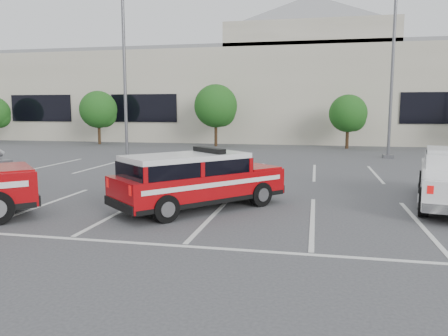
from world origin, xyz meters
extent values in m
plane|color=#3D3D40|center=(0.00, 0.00, 0.00)|extent=(120.00, 120.00, 0.00)
cube|color=silver|center=(0.00, 4.50, 0.01)|extent=(23.00, 15.00, 0.01)
cube|color=beige|center=(0.00, 32.00, 4.00)|extent=(60.00, 15.00, 8.00)
cube|color=gray|center=(0.00, 32.00, 8.15)|extent=(60.00, 15.00, 0.30)
cube|color=beige|center=(2.00, 30.50, 9.00)|extent=(14.00, 12.00, 2.00)
pyramid|color=gray|center=(2.00, 30.50, 11.60)|extent=(15.98, 15.98, 3.20)
sphere|color=#1B4D14|center=(-24.60, 22.20, 2.18)|extent=(1.85, 1.85, 1.85)
cylinder|color=#3F2B19|center=(-15.00, 22.00, 0.84)|extent=(0.24, 0.24, 1.67)
sphere|color=#1B4D14|center=(-15.00, 22.00, 2.88)|extent=(3.07, 3.07, 3.07)
sphere|color=#1B4D14|center=(-14.60, 22.20, 2.42)|extent=(2.05, 2.05, 2.05)
cylinder|color=#3F2B19|center=(-5.00, 22.00, 0.92)|extent=(0.24, 0.24, 1.84)
sphere|color=#1B4D14|center=(-5.00, 22.00, 3.16)|extent=(3.37, 3.37, 3.37)
sphere|color=#1B4D14|center=(-4.60, 22.20, 2.65)|extent=(2.24, 2.24, 2.24)
cylinder|color=#3F2B19|center=(5.00, 22.00, 0.76)|extent=(0.24, 0.24, 1.51)
sphere|color=#1B4D14|center=(5.00, 22.00, 2.60)|extent=(2.77, 2.77, 2.77)
sphere|color=#1B4D14|center=(5.40, 22.20, 2.18)|extent=(1.85, 1.85, 1.85)
cube|color=#59595E|center=(-8.00, 12.00, 0.10)|extent=(0.60, 0.60, 0.20)
cylinder|color=#59595E|center=(-8.00, 12.00, 5.00)|extent=(0.18, 0.18, 10.00)
cube|color=#59595E|center=(7.00, 16.00, 0.10)|extent=(0.60, 0.60, 0.20)
cylinder|color=#59595E|center=(7.00, 16.00, 5.00)|extent=(0.18, 0.18, 10.00)
cube|color=#95070B|center=(-0.59, 0.75, 0.70)|extent=(4.76, 5.02, 0.78)
cube|color=black|center=(-0.90, 0.41, 1.29)|extent=(3.67, 3.82, 0.41)
cube|color=silver|center=(-0.90, 0.41, 1.57)|extent=(3.59, 3.74, 0.15)
cube|color=black|center=(-0.37, 1.00, 1.72)|extent=(1.19, 1.10, 0.14)
camera|label=1|loc=(2.73, -11.53, 2.93)|focal=35.00mm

